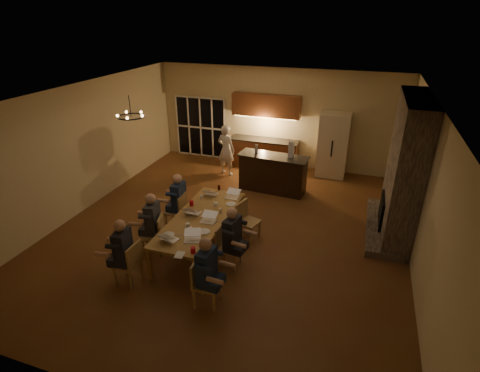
% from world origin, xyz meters
% --- Properties ---
extents(floor, '(9.00, 9.00, 0.00)m').
position_xyz_m(floor, '(0.00, 0.00, 0.00)').
color(floor, brown).
rests_on(floor, ground).
extents(back_wall, '(8.00, 0.04, 3.20)m').
position_xyz_m(back_wall, '(0.00, 4.52, 1.60)').
color(back_wall, beige).
rests_on(back_wall, ground).
extents(left_wall, '(0.04, 9.00, 3.20)m').
position_xyz_m(left_wall, '(-4.02, 0.00, 1.60)').
color(left_wall, beige).
rests_on(left_wall, ground).
extents(right_wall, '(0.04, 9.00, 3.20)m').
position_xyz_m(right_wall, '(4.02, 0.00, 1.60)').
color(right_wall, beige).
rests_on(right_wall, ground).
extents(ceiling, '(8.00, 9.00, 0.04)m').
position_xyz_m(ceiling, '(0.00, 0.00, 3.22)').
color(ceiling, white).
rests_on(ceiling, back_wall).
extents(french_doors, '(1.86, 0.08, 2.10)m').
position_xyz_m(french_doors, '(-2.70, 4.47, 1.05)').
color(french_doors, black).
rests_on(french_doors, ground).
extents(fireplace, '(0.58, 2.50, 3.20)m').
position_xyz_m(fireplace, '(3.70, 1.20, 1.60)').
color(fireplace, '#74685B').
rests_on(fireplace, ground).
extents(kitchenette, '(2.24, 0.68, 2.40)m').
position_xyz_m(kitchenette, '(-0.30, 4.20, 1.20)').
color(kitchenette, brown).
rests_on(kitchenette, ground).
extents(refrigerator, '(0.90, 0.68, 2.00)m').
position_xyz_m(refrigerator, '(1.90, 4.15, 1.00)').
color(refrigerator, beige).
rests_on(refrigerator, ground).
extents(dining_table, '(1.10, 2.80, 0.75)m').
position_xyz_m(dining_table, '(-0.36, -0.84, 0.38)').
color(dining_table, '#AE8745').
rests_on(dining_table, ground).
extents(bar_island, '(2.01, 0.84, 1.08)m').
position_xyz_m(bar_island, '(0.42, 2.46, 0.54)').
color(bar_island, black).
rests_on(bar_island, ground).
extents(chair_left_near, '(0.45, 0.45, 0.89)m').
position_xyz_m(chair_left_near, '(-1.21, -2.39, 0.45)').
color(chair_left_near, tan).
rests_on(chair_left_near, ground).
extents(chair_left_mid, '(0.56, 0.56, 0.89)m').
position_xyz_m(chair_left_mid, '(-1.25, -1.38, 0.45)').
color(chair_left_mid, tan).
rests_on(chair_left_mid, ground).
extents(chair_left_far, '(0.46, 0.46, 0.89)m').
position_xyz_m(chair_left_far, '(-1.28, -0.27, 0.45)').
color(chair_left_far, tan).
rests_on(chair_left_far, ground).
extents(chair_right_near, '(0.47, 0.47, 0.89)m').
position_xyz_m(chair_right_near, '(0.47, -2.45, 0.45)').
color(chair_right_near, tan).
rests_on(chair_right_near, ground).
extents(chair_right_mid, '(0.45, 0.45, 0.89)m').
position_xyz_m(chair_right_mid, '(0.45, -1.27, 0.45)').
color(chair_right_mid, tan).
rests_on(chair_right_mid, ground).
extents(chair_right_far, '(0.55, 0.55, 0.89)m').
position_xyz_m(chair_right_far, '(0.53, -0.18, 0.45)').
color(chair_right_far, tan).
rests_on(chair_right_far, ground).
extents(person_left_near, '(0.69, 0.69, 1.38)m').
position_xyz_m(person_left_near, '(-1.23, -2.40, 0.69)').
color(person_left_near, '#24262E').
rests_on(person_left_near, ground).
extents(person_right_near, '(0.64, 0.64, 1.38)m').
position_xyz_m(person_right_near, '(0.48, -2.46, 0.69)').
color(person_right_near, '#1F284E').
rests_on(person_right_near, ground).
extents(person_left_mid, '(0.70, 0.70, 1.38)m').
position_xyz_m(person_left_mid, '(-1.25, -1.30, 0.69)').
color(person_left_mid, '#3B4046').
rests_on(person_left_mid, ground).
extents(person_right_mid, '(0.69, 0.69, 1.38)m').
position_xyz_m(person_right_mid, '(0.54, -1.33, 0.69)').
color(person_right_mid, '#24262E').
rests_on(person_right_mid, ground).
extents(person_left_far, '(0.62, 0.62, 1.38)m').
position_xyz_m(person_left_far, '(-1.19, -0.21, 0.69)').
color(person_left_far, '#1F284E').
rests_on(person_left_far, ground).
extents(standing_person, '(0.66, 0.51, 1.62)m').
position_xyz_m(standing_person, '(-1.27, 3.17, 0.81)').
color(standing_person, white).
rests_on(standing_person, ground).
extents(chandelier, '(0.58, 0.58, 0.03)m').
position_xyz_m(chandelier, '(-1.98, -0.56, 2.75)').
color(chandelier, black).
rests_on(chandelier, ceiling).
extents(laptop_a, '(0.38, 0.35, 0.23)m').
position_xyz_m(laptop_a, '(-0.57, -1.82, 0.86)').
color(laptop_a, silver).
rests_on(laptop_a, dining_table).
extents(laptop_b, '(0.40, 0.37, 0.23)m').
position_xyz_m(laptop_b, '(-0.14, -1.72, 0.86)').
color(laptop_b, silver).
rests_on(laptop_b, dining_table).
extents(laptop_c, '(0.33, 0.29, 0.23)m').
position_xyz_m(laptop_c, '(-0.58, -0.72, 0.86)').
color(laptop_c, silver).
rests_on(laptop_c, dining_table).
extents(laptop_d, '(0.32, 0.29, 0.23)m').
position_xyz_m(laptop_d, '(-0.13, -0.96, 0.86)').
color(laptop_d, silver).
rests_on(laptop_d, dining_table).
extents(laptop_e, '(0.32, 0.28, 0.23)m').
position_xyz_m(laptop_e, '(-0.57, 0.25, 0.86)').
color(laptop_e, silver).
rests_on(laptop_e, dining_table).
extents(laptop_f, '(0.33, 0.30, 0.23)m').
position_xyz_m(laptop_f, '(-0.02, 0.23, 0.86)').
color(laptop_f, silver).
rests_on(laptop_f, dining_table).
extents(mug_front, '(0.08, 0.08, 0.10)m').
position_xyz_m(mug_front, '(-0.43, -1.31, 0.80)').
color(mug_front, white).
rests_on(mug_front, dining_table).
extents(mug_mid, '(0.08, 0.08, 0.10)m').
position_xyz_m(mug_mid, '(-0.23, -0.28, 0.80)').
color(mug_mid, white).
rests_on(mug_mid, dining_table).
extents(mug_back, '(0.07, 0.07, 0.10)m').
position_xyz_m(mug_back, '(-0.69, -0.04, 0.80)').
color(mug_back, white).
rests_on(mug_back, dining_table).
extents(redcup_near, '(0.09, 0.09, 0.12)m').
position_xyz_m(redcup_near, '(0.05, -2.09, 0.81)').
color(redcup_near, red).
rests_on(redcup_near, dining_table).
extents(redcup_mid, '(0.09, 0.09, 0.12)m').
position_xyz_m(redcup_mid, '(-0.77, -0.42, 0.81)').
color(redcup_mid, red).
rests_on(redcup_mid, dining_table).
extents(can_silver, '(0.06, 0.06, 0.12)m').
position_xyz_m(can_silver, '(-0.28, -1.46, 0.81)').
color(can_silver, '#B2B2B7').
rests_on(can_silver, dining_table).
extents(can_cola, '(0.06, 0.06, 0.12)m').
position_xyz_m(can_cola, '(-0.47, 0.55, 0.81)').
color(can_cola, '#3F0F0C').
rests_on(can_cola, dining_table).
extents(can_right, '(0.06, 0.06, 0.12)m').
position_xyz_m(can_right, '(-0.01, -0.55, 0.81)').
color(can_right, '#B2B2B7').
rests_on(can_right, dining_table).
extents(plate_near, '(0.23, 0.23, 0.02)m').
position_xyz_m(plate_near, '(-0.04, -1.36, 0.76)').
color(plate_near, white).
rests_on(plate_near, dining_table).
extents(plate_left, '(0.24, 0.24, 0.02)m').
position_xyz_m(plate_left, '(-0.67, -1.70, 0.76)').
color(plate_left, white).
rests_on(plate_left, dining_table).
extents(plate_far, '(0.22, 0.22, 0.02)m').
position_xyz_m(plate_far, '(0.06, -0.08, 0.76)').
color(plate_far, white).
rests_on(plate_far, dining_table).
extents(notepad, '(0.19, 0.24, 0.01)m').
position_xyz_m(notepad, '(-0.15, -2.23, 0.76)').
color(notepad, white).
rests_on(notepad, dining_table).
extents(bar_bottle, '(0.09, 0.09, 0.24)m').
position_xyz_m(bar_bottle, '(-0.10, 2.54, 1.20)').
color(bar_bottle, '#99999E').
rests_on(bar_bottle, bar_island).
extents(bar_blender, '(0.15, 0.15, 0.46)m').
position_xyz_m(bar_blender, '(0.91, 2.49, 1.31)').
color(bar_blender, silver).
rests_on(bar_blender, bar_island).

